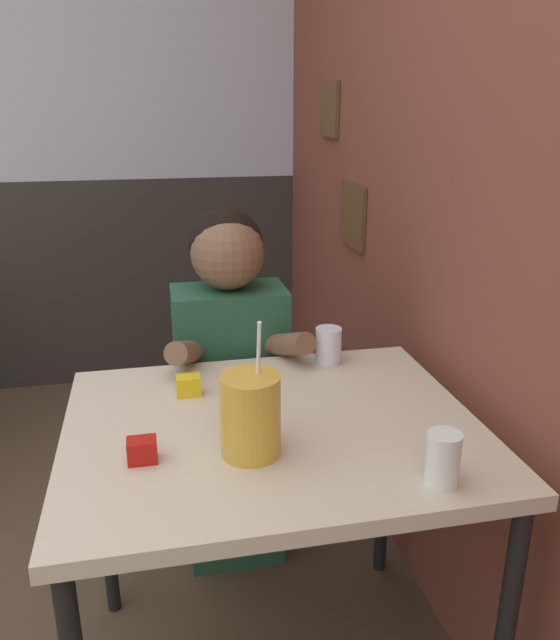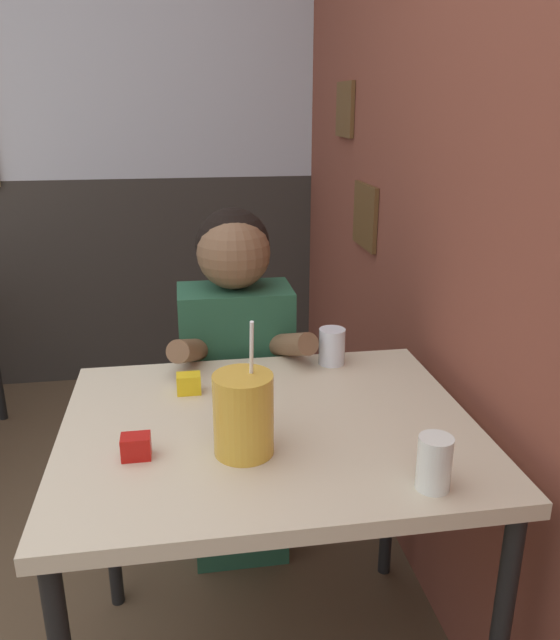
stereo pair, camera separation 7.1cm
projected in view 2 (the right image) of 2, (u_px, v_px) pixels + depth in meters
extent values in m
cube|color=brown|center=(397.00, 140.00, 2.09)|extent=(0.06, 4.49, 2.70)
cube|color=brown|center=(345.00, 110.00, 2.56)|extent=(0.02, 0.24, 0.22)
cube|color=brown|center=(365.00, 216.00, 2.36)|extent=(0.02, 0.27, 0.24)
cube|color=silver|center=(5.00, 4.00, 2.88)|extent=(5.91, 0.06, 1.60)
cube|color=#332D28|center=(41.00, 285.00, 3.32)|extent=(5.91, 0.06, 1.10)
cube|color=beige|center=(269.00, 429.00, 1.43)|extent=(0.94, 0.77, 0.04)
cylinder|color=black|center=(108.00, 501.00, 1.82)|extent=(0.04, 0.04, 0.74)
cylinder|color=black|center=(390.00, 474.00, 1.95)|extent=(0.04, 0.04, 0.74)
cube|color=#235138|center=(240.00, 492.00, 2.09)|extent=(0.31, 0.20, 0.46)
cube|color=#235138|center=(236.00, 363.00, 1.94)|extent=(0.34, 0.20, 0.48)
sphere|color=black|center=(233.00, 245.00, 1.84)|extent=(0.22, 0.22, 0.22)
sphere|color=brown|center=(234.00, 252.00, 1.82)|extent=(0.22, 0.22, 0.22)
cylinder|color=brown|center=(192.00, 350.00, 1.75)|extent=(0.14, 0.27, 0.15)
cylinder|color=brown|center=(287.00, 345.00, 1.79)|extent=(0.14, 0.27, 0.15)
cylinder|color=gold|center=(243.00, 414.00, 1.28)|extent=(0.13, 0.13, 0.17)
cylinder|color=white|center=(251.00, 352.00, 1.24)|extent=(0.01, 0.04, 0.14)
cylinder|color=silver|center=(332.00, 346.00, 1.74)|extent=(0.07, 0.07, 0.10)
cylinder|color=silver|center=(434.00, 463.00, 1.17)|extent=(0.07, 0.07, 0.11)
cube|color=#B7140F|center=(136.00, 447.00, 1.28)|extent=(0.06, 0.04, 0.05)
cube|color=yellow|center=(189.00, 384.00, 1.57)|extent=(0.06, 0.04, 0.05)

